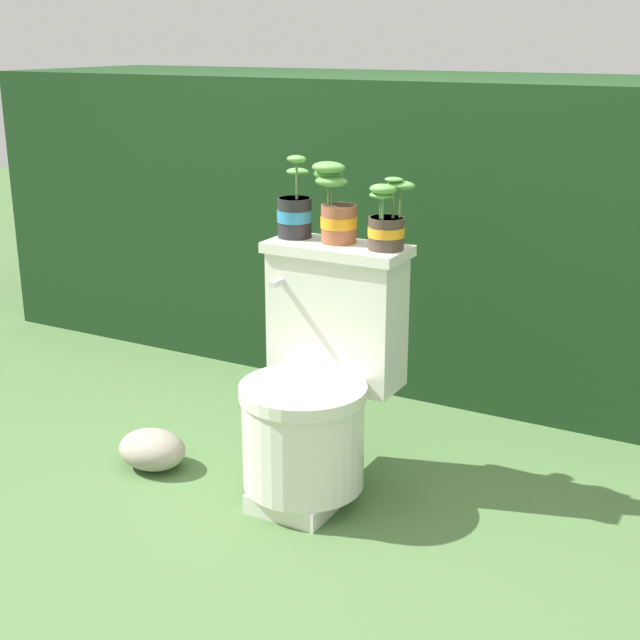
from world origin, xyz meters
The scene contains 7 objects.
ground_plane centered at (0.00, 0.00, 0.00)m, with size 12.00×12.00×0.00m, color #4C703D.
hedge_backdrop centered at (0.00, 1.30, 0.56)m, with size 3.89×0.92×1.13m.
toilet centered at (0.04, 0.08, 0.32)m, with size 0.41×0.47×0.71m.
potted_plant_left centered at (-0.11, 0.22, 0.79)m, with size 0.10×0.12×0.24m.
potted_plant_midleft centered at (0.03, 0.21, 0.81)m, with size 0.14×0.10×0.23m.
potted_plant_middle centered at (0.19, 0.20, 0.79)m, with size 0.12×0.11×0.20m.
garden_stone centered at (-0.47, -0.04, 0.06)m, with size 0.22×0.17×0.12m.
Camera 1 is at (1.17, -1.97, 1.27)m, focal length 50.00 mm.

